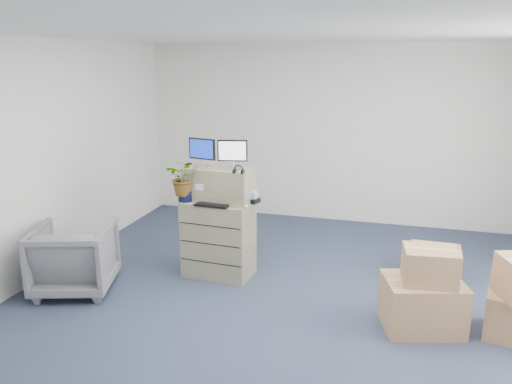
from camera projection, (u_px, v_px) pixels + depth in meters
ground at (280, 324)px, 4.97m from camera, size 7.00×7.00×0.00m
wall_back at (331, 134)px, 7.87m from camera, size 6.00×0.02×2.80m
filing_cabinet_lower at (219, 239)px, 5.98m from camera, size 0.83×0.54×0.93m
filing_cabinet_upper at (219, 184)px, 5.85m from camera, size 0.82×0.45×0.40m
monitor_left at (202, 151)px, 5.78m from camera, size 0.34×0.16×0.34m
monitor_right at (232, 153)px, 5.67m from camera, size 0.34×0.16×0.34m
headphones at (239, 170)px, 5.52m from camera, size 0.12×0.02×0.12m
keyboard at (212, 205)px, 5.69m from camera, size 0.41×0.18×0.02m
mouse at (244, 206)px, 5.64m from camera, size 0.09×0.06×0.03m
water_bottle at (225, 193)px, 5.83m from camera, size 0.06×0.06×0.20m
phone_dock at (218, 197)px, 5.88m from camera, size 0.06×0.05×0.13m
external_drive at (252, 200)px, 5.82m from camera, size 0.21×0.18×0.05m
tissue_box at (248, 194)px, 5.83m from camera, size 0.21×0.12×0.08m
potted_plant at (185, 182)px, 5.77m from camera, size 0.41×0.45×0.42m
office_chair at (74, 255)px, 5.59m from camera, size 1.02×0.99×0.85m
cardboard_boxes at (460, 290)px, 4.95m from camera, size 1.66×1.86×0.84m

